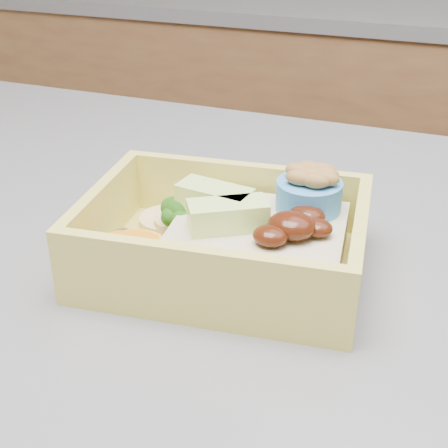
% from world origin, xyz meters
% --- Properties ---
extents(back_cabinets, '(3.20, 0.62, 2.30)m').
position_xyz_m(back_cabinets, '(0.00, 1.23, 0.89)').
color(back_cabinets, brown).
rests_on(back_cabinets, ground).
extents(bento_box, '(0.21, 0.16, 0.07)m').
position_xyz_m(bento_box, '(-0.06, -0.03, 0.95)').
color(bento_box, '#D6C958').
rests_on(bento_box, island).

